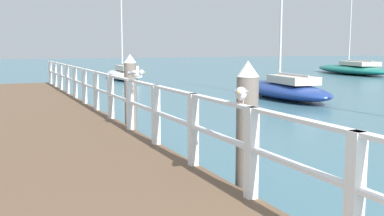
{
  "coord_description": "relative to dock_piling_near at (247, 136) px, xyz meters",
  "views": [
    {
      "loc": [
        -1.11,
        -0.33,
        2.13
      ],
      "look_at": [
        2.36,
        7.42,
        0.98
      ],
      "focal_mm": 43.0,
      "sensor_mm": 36.0,
      "label": 1
    }
  ],
  "objects": [
    {
      "name": "boat_4",
      "position": [
        22.37,
        21.91,
        -0.57
      ],
      "size": [
        4.38,
        8.8,
        10.39
      ],
      "rotation": [
        0.0,
        0.0,
        -0.19
      ],
      "color": "#197266",
      "rests_on": "ground_plane"
    },
    {
      "name": "pier_railing",
      "position": [
        -0.38,
        6.29,
        0.09
      ],
      "size": [
        0.12,
        20.41,
        1.03
      ],
      "color": "white",
      "rests_on": "pier_deck"
    },
    {
      "name": "seagull_foreground",
      "position": [
        -0.38,
        -0.5,
        0.62
      ],
      "size": [
        0.3,
        0.42,
        0.21
      ],
      "rotation": [
        0.0,
        0.0,
        2.55
      ],
      "color": "white",
      "rests_on": "pier_railing"
    },
    {
      "name": "boat_1",
      "position": [
        8.07,
        10.54,
        -0.58
      ],
      "size": [
        2.68,
        6.43,
        7.07
      ],
      "rotation": [
        0.0,
        0.0,
        -0.1
      ],
      "color": "navy",
      "rests_on": "ground_plane"
    },
    {
      "name": "dock_piling_near",
      "position": [
        0.0,
        0.0,
        0.0
      ],
      "size": [
        0.29,
        0.29,
        1.94
      ],
      "color": "#6B6056",
      "rests_on": "ground_plane"
    },
    {
      "name": "seagull_background",
      "position": [
        -0.38,
        3.5,
        0.62
      ],
      "size": [
        0.25,
        0.46,
        0.21
      ],
      "rotation": [
        0.0,
        0.0,
        3.53
      ],
      "color": "white",
      "rests_on": "pier_railing"
    },
    {
      "name": "pier_deck",
      "position": [
        -1.89,
        6.29,
        -0.76
      ],
      "size": [
        3.18,
        21.89,
        0.44
      ],
      "primitive_type": "cube",
      "color": "brown",
      "rests_on": "ground_plane"
    },
    {
      "name": "dock_piling_far",
      "position": [
        0.0,
        5.17,
        0.0
      ],
      "size": [
        0.29,
        0.29,
        1.94
      ],
      "color": "#6B6056",
      "rests_on": "ground_plane"
    },
    {
      "name": "boat_5",
      "position": [
        4.91,
        23.14,
        -0.6
      ],
      "size": [
        1.71,
        5.57,
        5.89
      ],
      "rotation": [
        0.0,
        0.0,
        -0.0
      ],
      "color": "white",
      "rests_on": "ground_plane"
    }
  ]
}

